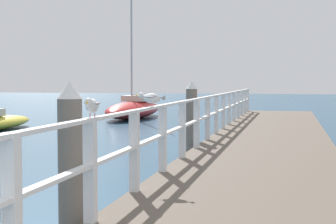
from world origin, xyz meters
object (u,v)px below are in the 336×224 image
at_px(dock_piling_near, 70,167).
at_px(boat_4, 134,109).
at_px(seagull_background, 151,98).
at_px(dock_piling_far, 192,119).
at_px(seagull_foreground, 92,105).

height_order(dock_piling_near, boat_4, boat_4).
distance_m(seagull_background, boat_4, 19.83).
bearing_deg(boat_4, dock_piling_far, 112.53).
height_order(dock_piling_near, dock_piling_far, same).
bearing_deg(dock_piling_near, dock_piling_far, 90.00).
xyz_separation_m(dock_piling_near, boat_4, (-5.58, 21.08, -0.49)).
bearing_deg(seagull_foreground, seagull_background, -99.53).
bearing_deg(dock_piling_near, boat_4, 104.84).
xyz_separation_m(dock_piling_far, seagull_foreground, (0.38, -7.86, 0.72)).
bearing_deg(boat_4, dock_piling_near, 104.91).
relative_size(dock_piling_near, seagull_background, 4.14).
distance_m(seagull_foreground, boat_4, 22.22).
bearing_deg(dock_piling_near, seagull_foreground, -37.26).
height_order(dock_piling_near, seagull_background, dock_piling_near).
bearing_deg(dock_piling_near, seagull_background, 80.44).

